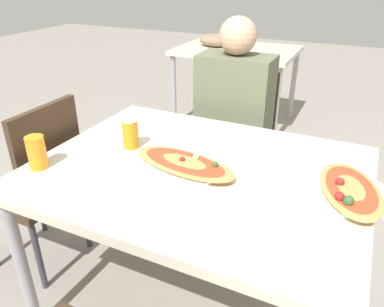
% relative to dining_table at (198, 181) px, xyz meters
% --- Properties ---
extents(ground_plane, '(14.00, 14.00, 0.00)m').
position_rel_dining_table_xyz_m(ground_plane, '(0.00, 0.00, -0.67)').
color(ground_plane, gray).
extents(dining_table, '(1.27, 0.98, 0.74)m').
position_rel_dining_table_xyz_m(dining_table, '(0.00, 0.00, 0.00)').
color(dining_table, beige).
rests_on(dining_table, ground_plane).
extents(chair_far_seated, '(0.40, 0.40, 0.90)m').
position_rel_dining_table_xyz_m(chair_far_seated, '(-0.11, 0.82, -0.17)').
color(chair_far_seated, '#3F2D1E').
rests_on(chair_far_seated, ground_plane).
extents(chair_side_left, '(0.40, 0.40, 0.90)m').
position_rel_dining_table_xyz_m(chair_side_left, '(-0.82, -0.08, -0.17)').
color(chair_side_left, '#3F2D1E').
rests_on(chair_side_left, ground_plane).
extents(person_seated, '(0.40, 0.25, 1.22)m').
position_rel_dining_table_xyz_m(person_seated, '(-0.11, 0.71, 0.04)').
color(person_seated, '#2D2D38').
rests_on(person_seated, ground_plane).
extents(pizza_main, '(0.47, 0.31, 0.05)m').
position_rel_dining_table_xyz_m(pizza_main, '(-0.05, -0.03, 0.08)').
color(pizza_main, white).
rests_on(pizza_main, dining_table).
extents(soda_can, '(0.07, 0.07, 0.12)m').
position_rel_dining_table_xyz_m(soda_can, '(-0.34, 0.04, 0.13)').
color(soda_can, orange).
rests_on(soda_can, dining_table).
extents(drink_glass, '(0.07, 0.07, 0.13)m').
position_rel_dining_table_xyz_m(drink_glass, '(-0.56, -0.27, 0.13)').
color(drink_glass, orange).
rests_on(drink_glass, dining_table).
extents(pizza_second, '(0.30, 0.42, 0.06)m').
position_rel_dining_table_xyz_m(pizza_second, '(0.55, 0.04, 0.08)').
color(pizza_second, white).
rests_on(pizza_second, dining_table).
extents(background_table, '(1.10, 0.80, 0.86)m').
position_rel_dining_table_xyz_m(background_table, '(-0.67, 2.26, 0.01)').
color(background_table, beige).
rests_on(background_table, ground_plane).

